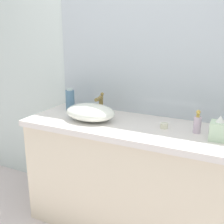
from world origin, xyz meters
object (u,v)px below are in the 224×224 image
(lotion_bottle, at_px, (70,100))
(tissue_box, at_px, (219,130))
(soap_dispenser, at_px, (197,123))
(sink_basin, at_px, (90,112))
(candle_jar, at_px, (164,126))

(lotion_bottle, xyz_separation_m, tissue_box, (1.21, -0.16, -0.02))
(soap_dispenser, relative_size, lotion_bottle, 0.84)
(sink_basin, xyz_separation_m, soap_dispenser, (0.77, 0.08, 0.00))
(sink_basin, bearing_deg, candle_jar, 7.36)
(lotion_bottle, xyz_separation_m, candle_jar, (0.85, -0.10, -0.07))
(tissue_box, bearing_deg, soap_dispenser, 154.28)
(sink_basin, distance_m, lotion_bottle, 0.34)
(soap_dispenser, height_order, tissue_box, same)
(sink_basin, relative_size, soap_dispenser, 2.46)
(tissue_box, height_order, candle_jar, tissue_box)
(sink_basin, bearing_deg, lotion_bottle, 150.40)
(sink_basin, distance_m, tissue_box, 0.91)
(candle_jar, bearing_deg, tissue_box, -9.41)
(lotion_bottle, height_order, tissue_box, lotion_bottle)
(sink_basin, bearing_deg, soap_dispenser, 5.97)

